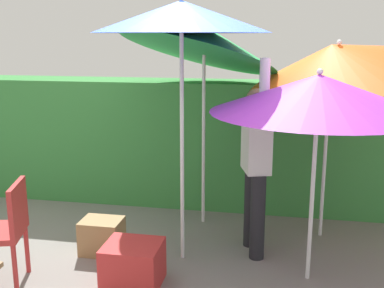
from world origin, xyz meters
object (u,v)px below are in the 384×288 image
object	(u,v)px
umbrella_yellow	(319,94)
person_vendor	(256,159)
cooler_box	(133,264)
umbrella_rainbow	(202,40)
umbrella_navy	(335,60)
crate_cardboard	(102,236)
umbrella_orange	(181,17)
chair_plastic	(4,227)

from	to	relation	value
umbrella_yellow	person_vendor	world-z (taller)	person_vendor
cooler_box	umbrella_rainbow	bearing A→B (deg)	77.75
umbrella_rainbow	umbrella_navy	xyz separation A→B (m)	(1.34, -0.21, -0.19)
umbrella_yellow	crate_cardboard	size ratio (longest dim) A/B	4.68
umbrella_rainbow	umbrella_navy	size ratio (longest dim) A/B	1.07
umbrella_orange	umbrella_navy	distance (m)	1.59
umbrella_orange	chair_plastic	world-z (taller)	umbrella_orange
umbrella_yellow	crate_cardboard	world-z (taller)	umbrella_yellow
umbrella_rainbow	umbrella_navy	distance (m)	1.37
umbrella_navy	chair_plastic	world-z (taller)	umbrella_navy
umbrella_rainbow	chair_plastic	xyz separation A→B (m)	(-1.38, -1.69, -1.51)
umbrella_orange	chair_plastic	bearing A→B (deg)	-151.23
umbrella_yellow	cooler_box	world-z (taller)	umbrella_yellow
umbrella_orange	cooler_box	xyz separation A→B (m)	(-0.31, -0.56, -2.04)
umbrella_orange	cooler_box	size ratio (longest dim) A/B	5.05
umbrella_orange	umbrella_yellow	xyz separation A→B (m)	(1.15, -0.18, -0.60)
chair_plastic	crate_cardboard	xyz separation A→B (m)	(0.57, 0.71, -0.34)
chair_plastic	crate_cardboard	bearing A→B (deg)	51.25
umbrella_orange	umbrella_navy	world-z (taller)	umbrella_orange
person_vendor	crate_cardboard	xyz separation A→B (m)	(-1.44, -0.29, -0.77)
chair_plastic	umbrella_orange	bearing A→B (deg)	28.77
person_vendor	umbrella_orange	bearing A→B (deg)	-158.63
umbrella_rainbow	crate_cardboard	bearing A→B (deg)	-129.38
umbrella_yellow	chair_plastic	world-z (taller)	umbrella_yellow
crate_cardboard	person_vendor	bearing A→B (deg)	11.47
umbrella_rainbow	person_vendor	distance (m)	1.43
umbrella_rainbow	chair_plastic	world-z (taller)	umbrella_rainbow
umbrella_rainbow	umbrella_yellow	bearing A→B (deg)	-44.85
umbrella_navy	crate_cardboard	world-z (taller)	umbrella_navy
umbrella_rainbow	umbrella_yellow	distance (m)	1.65
chair_plastic	umbrella_navy	bearing A→B (deg)	28.63
chair_plastic	person_vendor	bearing A→B (deg)	26.47
chair_plastic	cooler_box	bearing A→B (deg)	10.08
umbrella_navy	crate_cardboard	size ratio (longest dim) A/B	6.10
umbrella_orange	umbrella_yellow	world-z (taller)	umbrella_orange
umbrella_orange	cooler_box	bearing A→B (deg)	-118.94
umbrella_orange	crate_cardboard	size ratio (longest dim) A/B	6.20
umbrella_navy	chair_plastic	size ratio (longest dim) A/B	2.66
chair_plastic	umbrella_rainbow	bearing A→B (deg)	50.88
umbrella_orange	umbrella_yellow	size ratio (longest dim) A/B	1.32
person_vendor	cooler_box	xyz separation A→B (m)	(-0.96, -0.82, -0.75)
crate_cardboard	umbrella_rainbow	bearing A→B (deg)	50.62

